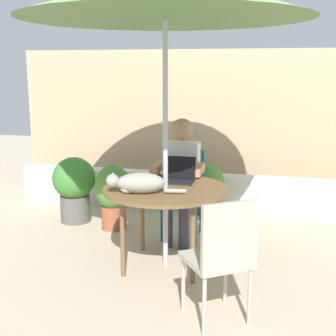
% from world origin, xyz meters
% --- Properties ---
extents(ground_plane, '(14.00, 14.00, 0.00)m').
position_xyz_m(ground_plane, '(0.00, 0.00, 0.00)').
color(ground_plane, '#BCAD93').
extents(fence_back, '(5.08, 0.08, 1.95)m').
position_xyz_m(fence_back, '(0.00, 2.33, 0.98)').
color(fence_back, tan).
rests_on(fence_back, ground).
extents(planter_wall_low, '(4.57, 0.20, 0.45)m').
position_xyz_m(planter_wall_low, '(0.00, 1.70, 0.23)').
color(planter_wall_low, beige).
rests_on(planter_wall_low, ground).
extents(patio_table, '(1.07, 1.07, 0.71)m').
position_xyz_m(patio_table, '(0.00, 0.00, 0.66)').
color(patio_table, brown).
rests_on(patio_table, ground).
extents(chair_occupied, '(0.40, 0.40, 0.89)m').
position_xyz_m(chair_occupied, '(0.00, 0.81, 0.52)').
color(chair_occupied, '#1E606B').
rests_on(chair_occupied, ground).
extents(chair_empty, '(0.56, 0.56, 0.89)m').
position_xyz_m(chair_empty, '(0.59, -0.85, 0.52)').
color(chair_empty, '#B2A899').
rests_on(chair_empty, ground).
extents(person_seated, '(0.48, 0.48, 1.23)m').
position_xyz_m(person_seated, '(0.00, 0.66, 0.69)').
color(person_seated, white).
rests_on(person_seated, ground).
extents(laptop, '(0.30, 0.26, 0.21)m').
position_xyz_m(laptop, '(0.06, 0.25, 0.77)').
color(laptop, black).
rests_on(laptop, patio_table).
extents(cat, '(0.65, 0.28, 0.17)m').
position_xyz_m(cat, '(-0.18, -0.23, 0.79)').
color(cat, gray).
rests_on(cat, patio_table).
extents(potted_plant_near_fence, '(0.48, 0.48, 0.74)m').
position_xyz_m(potted_plant_near_fence, '(-1.28, 0.95, 0.42)').
color(potted_plant_near_fence, '#595654').
rests_on(potted_plant_near_fence, ground).
extents(potted_plant_by_chair, '(0.37, 0.37, 0.62)m').
position_xyz_m(potted_plant_by_chair, '(0.15, 1.55, 0.34)').
color(potted_plant_by_chair, '#595654').
rests_on(potted_plant_by_chair, ground).
extents(potted_plant_corner, '(0.39, 0.39, 0.71)m').
position_xyz_m(potted_plant_corner, '(-0.77, 0.81, 0.40)').
color(potted_plant_corner, '#9E5138').
rests_on(potted_plant_corner, ground).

